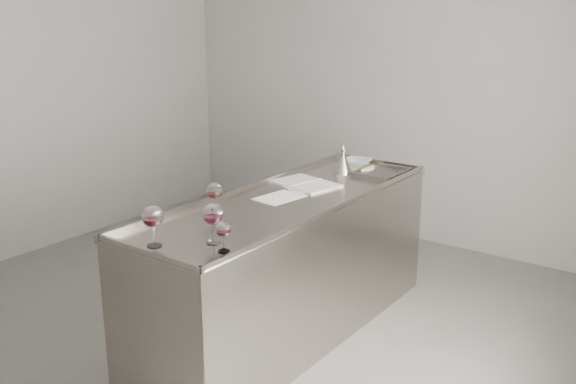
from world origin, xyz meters
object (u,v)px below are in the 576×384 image
Objects in this scene: wine_glass_middle at (153,217)px; wine_glass_right at (213,215)px; wine_glass_left at (214,192)px; counter at (289,267)px; wine_funnel at (343,164)px; wine_glass_small at (223,230)px; ceramic_bowl at (357,162)px; notebook at (306,183)px.

wine_glass_middle reaches higher than wine_glass_right.
counter is at bearing 70.18° from wine_glass_left.
wine_glass_left is at bearing -94.90° from wine_funnel.
ceramic_bowl is (-0.33, 1.90, -0.07)m from wine_glass_small.
wine_funnel is at bearing 97.69° from wine_glass_right.
wine_funnel is (0.04, 0.42, 0.06)m from notebook.
wine_glass_small is at bearing -26.16° from wine_glass_right.
ceramic_bowl is at bearing 93.55° from counter.
wine_glass_right reaches higher than wine_glass_small.
ceramic_bowl is (-0.06, 0.97, 0.51)m from counter.
wine_glass_right is 1.26m from notebook.
counter is at bearing 99.93° from wine_glass_right.
wine_glass_small is at bearing -60.39° from notebook.
counter is 1.10m from ceramic_bowl.
wine_glass_left reaches higher than ceramic_bowl.
ceramic_bowl is at bearing 96.59° from wine_glass_right.
notebook is at bearing -94.79° from ceramic_bowl.
wine_glass_small is at bearing -79.98° from ceramic_bowl.
wine_glass_middle reaches higher than ceramic_bowl.
wine_funnel is (-0.01, 1.85, -0.09)m from wine_glass_middle.
wine_glass_middle is at bearing -90.08° from ceramic_bowl.
wine_glass_left is 0.93× the size of ceramic_bowl.
counter is at bearing -84.85° from wine_funnel.
wine_glass_right is (0.21, 0.21, -0.00)m from wine_glass_middle.
notebook is (0.07, 0.85, -0.13)m from wine_glass_left.
wine_glass_left is 0.87× the size of wine_glass_right.
wine_glass_right is (0.33, -0.37, 0.02)m from wine_glass_left.
wine_glass_small is 0.32× the size of notebook.
wine_glass_right is 1.85m from ceramic_bowl.
wine_glass_left is 0.50m from wine_glass_right.
counter is 0.60m from notebook.
wine_glass_middle is 1.86m from wine_funnel.
wine_glass_left is 0.86m from notebook.
wine_glass_middle reaches higher than counter.
wine_glass_left is 0.60m from wine_glass_middle.
wine_funnel is at bearing -92.84° from ceramic_bowl.
ceramic_bowl reaches higher than counter.
counter is 4.90× the size of notebook.
ceramic_bowl is (0.12, 1.46, -0.09)m from wine_glass_left.
ceramic_bowl is at bearing 98.00° from notebook.
wine_glass_middle is at bearing -75.26° from notebook.
wine_glass_middle is (0.12, -0.59, 0.02)m from wine_glass_left.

